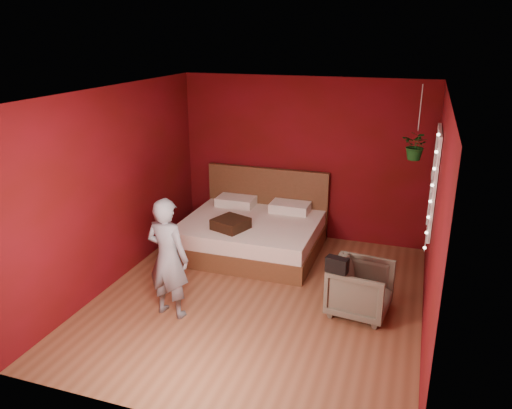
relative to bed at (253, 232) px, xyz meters
name	(u,v)px	position (x,y,z in m)	size (l,w,h in m)	color
floor	(259,298)	(0.57, -1.43, -0.29)	(4.50, 4.50, 0.00)	brown
room_walls	(259,172)	(0.57, -1.43, 1.39)	(4.04, 4.54, 2.62)	maroon
window	(434,181)	(2.53, -0.53, 1.21)	(0.05, 0.97, 1.27)	white
fairy_lights	(431,193)	(2.51, -1.05, 1.21)	(0.04, 0.04, 1.45)	silver
bed	(253,232)	(0.00, 0.00, 0.00)	(2.05, 1.74, 1.13)	brown
person	(168,258)	(-0.32, -2.11, 0.45)	(0.54, 0.35, 1.48)	slate
armchair	(361,289)	(1.83, -1.36, 0.03)	(0.69, 0.71, 0.64)	#6A6654
handbag	(337,265)	(1.58, -1.64, 0.44)	(0.25, 0.13, 0.18)	black
throw_pillow	(231,224)	(-0.17, -0.50, 0.30)	(0.44, 0.44, 0.16)	black
hanging_plant	(416,146)	(2.28, 0.09, 1.51)	(0.45, 0.43, 1.00)	silver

